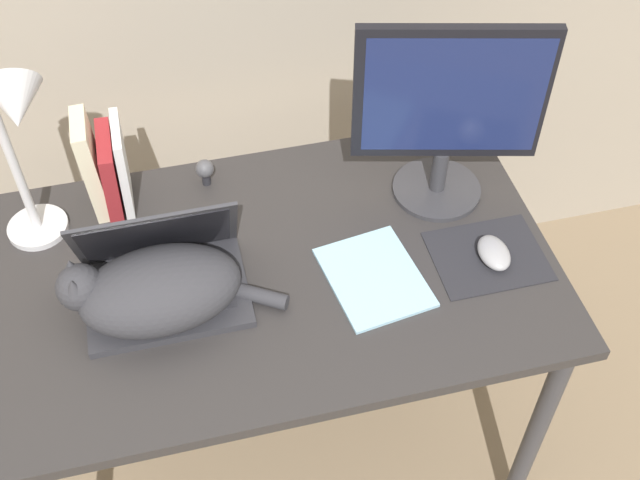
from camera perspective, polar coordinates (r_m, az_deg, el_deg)
desk at (r=1.75m, az=-3.26°, el=-3.72°), size 1.18×0.72×0.74m
laptop at (r=1.64m, az=-11.03°, el=-2.57°), size 0.32×0.23×0.23m
cat at (r=1.58m, az=-11.66°, el=-3.50°), size 0.44×0.21×0.15m
external_monitor at (r=1.70m, az=9.12°, el=9.02°), size 0.39×0.20×0.43m
mousepad at (r=1.74m, az=11.84°, el=-1.12°), size 0.24×0.19×0.00m
computer_mouse at (r=1.72m, az=12.26°, el=-0.90°), size 0.06×0.10×0.04m
book_row at (r=1.80m, az=-15.01°, el=4.97°), size 0.10×0.15×0.24m
desk_lamp at (r=1.64m, az=-20.61°, el=7.13°), size 0.17×0.17×0.44m
notepad at (r=1.66m, az=3.87°, el=-2.66°), size 0.22×0.26×0.01m
webcam at (r=1.84m, az=-8.19°, el=4.96°), size 0.04×0.04×0.07m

